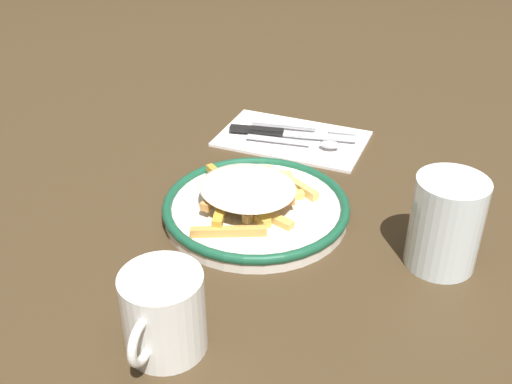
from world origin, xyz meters
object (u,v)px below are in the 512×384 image
at_px(napkin, 292,138).
at_px(water_glass, 446,223).
at_px(fries_heap, 252,192).
at_px(knife, 281,132).
at_px(fork, 304,127).
at_px(coffee_mug, 163,313).
at_px(plate, 256,208).
at_px(spoon, 309,143).

distance_m(napkin, water_glass, 0.36).
bearing_deg(fries_heap, knife, -173.65).
bearing_deg(napkin, water_glass, 44.35).
height_order(fork, water_glass, water_glass).
relative_size(fork, water_glass, 1.54).
relative_size(napkin, knife, 1.13).
height_order(knife, water_glass, water_glass).
bearing_deg(coffee_mug, fork, 178.50).
height_order(plate, spoon, plate).
xyz_separation_m(fries_heap, coffee_mug, (0.25, -0.01, 0.01)).
bearing_deg(spoon, fries_heap, -7.73).
xyz_separation_m(napkin, knife, (0.00, -0.02, 0.01)).
height_order(fries_heap, knife, fries_heap).
height_order(plate, napkin, plate).
xyz_separation_m(fries_heap, water_glass, (0.03, 0.25, 0.02)).
distance_m(fork, coffee_mug, 0.51).
bearing_deg(coffee_mug, knife, -177.92).
xyz_separation_m(fries_heap, fork, (-0.26, 0.01, -0.03)).
bearing_deg(napkin, spoon, 53.40).
distance_m(fork, water_glass, 0.38).
bearing_deg(fries_heap, fork, 178.83).
relative_size(fries_heap, spoon, 1.19).
xyz_separation_m(napkin, fork, (-0.03, 0.01, 0.01)).
distance_m(napkin, coffee_mug, 0.49).
bearing_deg(coffee_mug, water_glass, 131.69).
distance_m(plate, water_glass, 0.24).
relative_size(fork, knife, 0.84).
bearing_deg(water_glass, napkin, -135.65).
height_order(knife, coffee_mug, coffee_mug).
relative_size(napkin, coffee_mug, 2.14).
xyz_separation_m(fork, spoon, (0.05, 0.02, 0.00)).
distance_m(plate, napkin, 0.23).
height_order(fork, coffee_mug, coffee_mug).
relative_size(napkin, water_glass, 2.07).
xyz_separation_m(knife, coffee_mug, (0.48, 0.02, 0.03)).
height_order(napkin, coffee_mug, coffee_mug).
xyz_separation_m(napkin, water_glass, (0.26, 0.25, 0.05)).
bearing_deg(water_glass, fries_heap, -95.94).
xyz_separation_m(plate, water_glass, (0.03, 0.24, 0.04)).
relative_size(plate, coffee_mug, 2.25).
bearing_deg(knife, spoon, 66.49).
height_order(plate, knife, plate).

